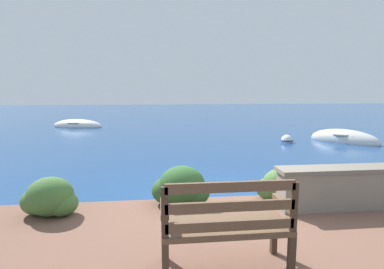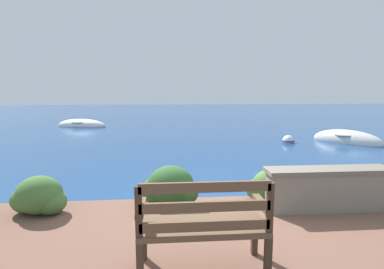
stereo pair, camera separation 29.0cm
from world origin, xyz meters
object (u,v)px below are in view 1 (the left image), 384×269
Objects in this scene: park_bench at (226,223)px; rowboat_mid at (78,126)px; rowboat_nearest at (344,140)px; mooring_buoy at (287,140)px.

park_bench reaches higher than rowboat_mid.
mooring_buoy is at bearing -128.50° from rowboat_nearest.
rowboat_nearest is at bearing 168.67° from rowboat_mid.
rowboat_nearest reaches higher than mooring_buoy.
rowboat_mid reaches higher than mooring_buoy.
mooring_buoy is (4.18, 8.09, -0.63)m from park_bench.
park_bench is 10.23m from rowboat_nearest.
rowboat_mid is at bearing 146.86° from mooring_buoy.
park_bench is 0.41× the size of rowboat_mid.
rowboat_mid is (-11.37, 6.11, -0.01)m from rowboat_nearest.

